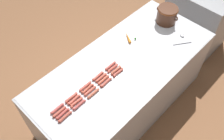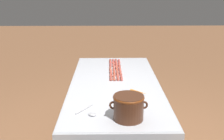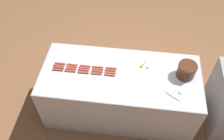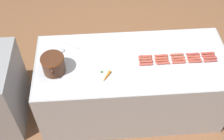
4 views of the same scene
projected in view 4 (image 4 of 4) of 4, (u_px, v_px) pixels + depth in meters
name	position (u px, v px, depth m)	size (l,w,h in m)	color
ground_plane	(129.00, 105.00, 3.79)	(20.00, 20.00, 0.00)	brown
griddle_counter	(131.00, 85.00, 3.46)	(0.95, 2.14, 0.87)	#ADAFB5
hot_dog_0	(210.00, 61.00, 3.12)	(0.03, 0.15, 0.03)	#AF4842
hot_dog_1	(195.00, 61.00, 3.11)	(0.03, 0.15, 0.03)	#AC493A
hot_dog_2	(179.00, 62.00, 3.10)	(0.03, 0.15, 0.03)	#B94F40
hot_dog_3	(163.00, 63.00, 3.09)	(0.03, 0.15, 0.03)	#B54C3E
hot_dog_4	(146.00, 64.00, 3.08)	(0.03, 0.15, 0.03)	#B24B41
hot_dog_5	(210.00, 58.00, 3.14)	(0.03, 0.15, 0.03)	#AF4B3C
hot_dog_6	(194.00, 59.00, 3.13)	(0.03, 0.15, 0.03)	#B94E3F
hot_dog_7	(178.00, 60.00, 3.13)	(0.04, 0.15, 0.03)	#AF4C39
hot_dog_8	(162.00, 61.00, 3.12)	(0.03, 0.15, 0.03)	#B14B3A
hot_dog_9	(146.00, 62.00, 3.11)	(0.03, 0.15, 0.03)	#B5493C
hot_dog_10	(208.00, 56.00, 3.17)	(0.03, 0.15, 0.03)	#B0463E
hot_dog_11	(193.00, 56.00, 3.16)	(0.04, 0.15, 0.03)	#B74E3D
hot_dog_12	(178.00, 57.00, 3.15)	(0.03, 0.15, 0.03)	#B35040
hot_dog_13	(161.00, 58.00, 3.14)	(0.03, 0.15, 0.03)	#B94E38
hot_dog_14	(145.00, 59.00, 3.14)	(0.04, 0.15, 0.03)	#AD513C
hot_dog_15	(208.00, 53.00, 3.19)	(0.03, 0.15, 0.03)	#AF493A
hot_dog_16	(193.00, 54.00, 3.18)	(0.03, 0.15, 0.03)	#AD4640
hot_dog_17	(177.00, 55.00, 3.18)	(0.03, 0.15, 0.03)	#AF533C
hot_dog_18	(161.00, 56.00, 3.17)	(0.04, 0.15, 0.03)	#B24A3B
hot_dog_19	(145.00, 56.00, 3.16)	(0.04, 0.15, 0.03)	#AC493C
bean_pot	(53.00, 64.00, 2.96)	(0.30, 0.25, 0.20)	#472616
serving_spoon	(66.00, 49.00, 3.25)	(0.18, 0.24, 0.02)	#B7B7BC
carrot	(106.00, 76.00, 2.97)	(0.16, 0.12, 0.03)	orange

